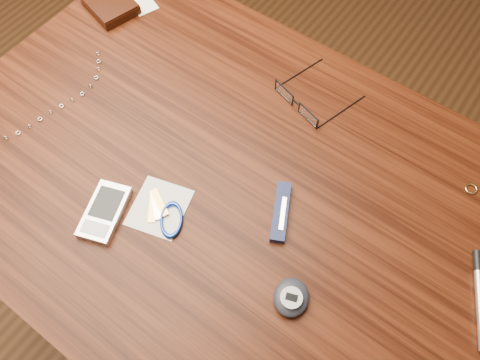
{
  "coord_description": "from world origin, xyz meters",
  "views": [
    {
      "loc": [
        0.24,
        -0.29,
        1.42
      ],
      "look_at": [
        0.03,
        0.01,
        0.76
      ],
      "focal_mm": 35.0,
      "sensor_mm": 36.0,
      "label": 1
    }
  ],
  "objects": [
    {
      "name": "desk",
      "position": [
        0.0,
        0.0,
        0.65
      ],
      "size": [
        1.0,
        0.7,
        0.75
      ],
      "color": "#361408",
      "rests_on": "ground"
    },
    {
      "name": "ground",
      "position": [
        0.0,
        0.0,
        0.0
      ],
      "size": [
        3.8,
        3.8,
        0.0
      ],
      "primitive_type": "plane",
      "color": "#472814",
      "rests_on": "ground"
    },
    {
      "name": "notepad_keys",
      "position": [
        -0.03,
        -0.11,
        0.75
      ],
      "size": [
        0.12,
        0.11,
        0.01
      ],
      "color": "white",
      "rests_on": "desk"
    },
    {
      "name": "silver_pen",
      "position": [
        0.41,
        0.06,
        0.76
      ],
      "size": [
        0.07,
        0.14,
        0.01
      ],
      "color": "silver",
      "rests_on": "desk"
    },
    {
      "name": "gold_ring",
      "position": [
        0.34,
        0.22,
        0.75
      ],
      "size": [
        0.02,
        0.02,
        0.0
      ],
      "primitive_type": "torus",
      "rotation": [
        0.0,
        0.0,
        0.15
      ],
      "color": "tan",
      "rests_on": "desk"
    },
    {
      "name": "pda_phone",
      "position": [
        -0.11,
        -0.16,
        0.76
      ],
      "size": [
        0.08,
        0.11,
        0.02
      ],
      "color": "#B8B8BD",
      "rests_on": "desk"
    },
    {
      "name": "pocket_knife",
      "position": [
        0.11,
        -0.0,
        0.76
      ],
      "size": [
        0.07,
        0.1,
        0.01
      ],
      "color": "#0C193E",
      "rests_on": "desk"
    },
    {
      "name": "pedometer",
      "position": [
        0.2,
        -0.1,
        0.76
      ],
      "size": [
        0.07,
        0.07,
        0.02
      ],
      "color": "black",
      "rests_on": "desk"
    },
    {
      "name": "wallet_and_card",
      "position": [
        -0.42,
        0.18,
        0.76
      ],
      "size": [
        0.14,
        0.14,
        0.02
      ],
      "color": "black",
      "rests_on": "desk"
    },
    {
      "name": "eyeglasses",
      "position": [
        0.02,
        0.19,
        0.76
      ],
      "size": [
        0.14,
        0.15,
        0.03
      ],
      "color": "black",
      "rests_on": "desk"
    }
  ]
}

